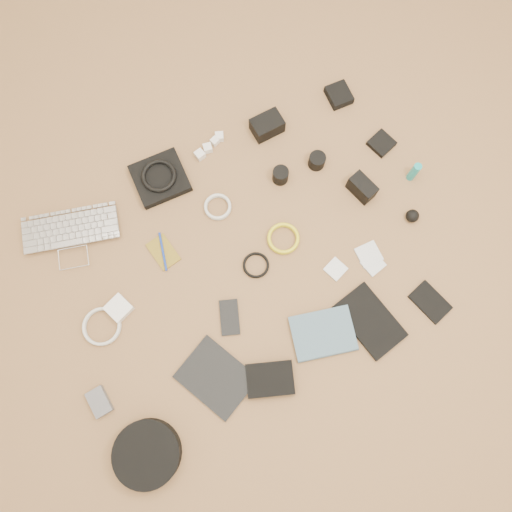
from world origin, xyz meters
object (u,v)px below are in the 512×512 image
tablet (216,377)px  laptop (73,242)px  dslr_camera (267,126)px  phone (230,317)px  paperback (329,356)px  headphone_case (147,454)px

tablet → laptop: bearing=86.6°
laptop → dslr_camera: dslr_camera is taller
dslr_camera → laptop: bearing=-175.9°
laptop → tablet: bearing=-53.2°
tablet → phone: 0.21m
phone → laptop: bearing=148.9°
dslr_camera → paperback: dslr_camera is taller
headphone_case → dslr_camera: bearing=43.5°
laptop → phone: bearing=-36.6°
tablet → headphone_case: (-0.31, -0.11, 0.03)m
laptop → dslr_camera: (0.84, 0.07, 0.02)m
laptop → dslr_camera: bearing=21.6°
paperback → tablet: bearing=88.3°
paperback → laptop: bearing=54.0°
laptop → headphone_case: (-0.06, -0.79, 0.02)m
dslr_camera → headphone_case: bearing=-137.2°
headphone_case → paperback: bearing=-0.6°
dslr_camera → paperback: bearing=-105.0°
phone → paperback: size_ratio=0.59×
laptop → paperback: (0.62, -0.80, -0.00)m
headphone_case → tablet: bearing=20.1°
tablet → headphone_case: size_ratio=1.08×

